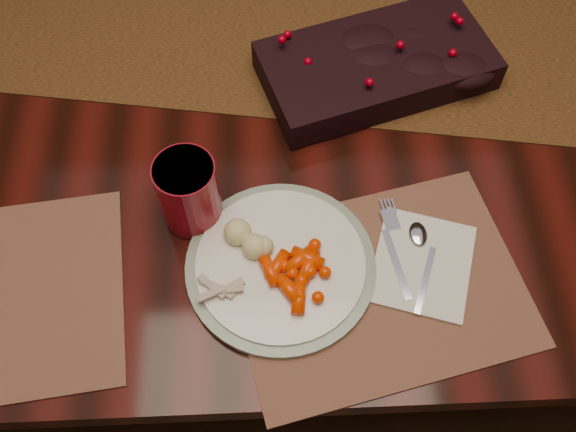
{
  "coord_description": "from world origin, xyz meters",
  "views": [
    {
      "loc": [
        -0.02,
        -0.69,
        1.58
      ],
      "look_at": [
        -0.0,
        -0.24,
        0.8
      ],
      "focal_mm": 40.0,
      "sensor_mm": 36.0,
      "label": 1
    }
  ],
  "objects_px": {
    "baby_carrots": "(283,282)",
    "red_cup": "(189,193)",
    "placemat_main": "(378,287)",
    "napkin": "(422,264)",
    "turkey_shreds": "(222,291)",
    "dining_table": "(284,217)",
    "mashed_potatoes": "(252,231)",
    "centerpiece": "(377,62)",
    "dinner_plate": "(281,265)"
  },
  "relations": [
    {
      "from": "mashed_potatoes",
      "to": "turkey_shreds",
      "type": "bearing_deg",
      "value": -117.36
    },
    {
      "from": "mashed_potatoes",
      "to": "napkin",
      "type": "distance_m",
      "value": 0.25
    },
    {
      "from": "centerpiece",
      "to": "turkey_shreds",
      "type": "height_order",
      "value": "centerpiece"
    },
    {
      "from": "mashed_potatoes",
      "to": "turkey_shreds",
      "type": "xyz_separation_m",
      "value": [
        -0.04,
        -0.08,
        -0.01
      ]
    },
    {
      "from": "dining_table",
      "to": "centerpiece",
      "type": "height_order",
      "value": "centerpiece"
    },
    {
      "from": "napkin",
      "to": "mashed_potatoes",
      "type": "bearing_deg",
      "value": -172.72
    },
    {
      "from": "dining_table",
      "to": "baby_carrots",
      "type": "xyz_separation_m",
      "value": [
        -0.01,
        -0.33,
        0.4
      ]
    },
    {
      "from": "dinner_plate",
      "to": "red_cup",
      "type": "distance_m",
      "value": 0.17
    },
    {
      "from": "dining_table",
      "to": "turkey_shreds",
      "type": "distance_m",
      "value": 0.54
    },
    {
      "from": "centerpiece",
      "to": "mashed_potatoes",
      "type": "relative_size",
      "value": 4.78
    },
    {
      "from": "turkey_shreds",
      "to": "dinner_plate",
      "type": "bearing_deg",
      "value": 28.22
    },
    {
      "from": "dining_table",
      "to": "placemat_main",
      "type": "relative_size",
      "value": 4.5
    },
    {
      "from": "baby_carrots",
      "to": "napkin",
      "type": "distance_m",
      "value": 0.2
    },
    {
      "from": "baby_carrots",
      "to": "mashed_potatoes",
      "type": "height_order",
      "value": "mashed_potatoes"
    },
    {
      "from": "mashed_potatoes",
      "to": "napkin",
      "type": "xyz_separation_m",
      "value": [
        0.24,
        -0.04,
        -0.03
      ]
    },
    {
      "from": "dining_table",
      "to": "centerpiece",
      "type": "distance_m",
      "value": 0.45
    },
    {
      "from": "mashed_potatoes",
      "to": "napkin",
      "type": "relative_size",
      "value": 0.5
    },
    {
      "from": "centerpiece",
      "to": "mashed_potatoes",
      "type": "xyz_separation_m",
      "value": [
        -0.21,
        -0.31,
        0.0
      ]
    },
    {
      "from": "baby_carrots",
      "to": "turkey_shreds",
      "type": "distance_m",
      "value": 0.08
    },
    {
      "from": "placemat_main",
      "to": "turkey_shreds",
      "type": "height_order",
      "value": "turkey_shreds"
    },
    {
      "from": "dinner_plate",
      "to": "napkin",
      "type": "relative_size",
      "value": 1.74
    },
    {
      "from": "placemat_main",
      "to": "napkin",
      "type": "relative_size",
      "value": 2.57
    },
    {
      "from": "dining_table",
      "to": "baby_carrots",
      "type": "height_order",
      "value": "baby_carrots"
    },
    {
      "from": "placemat_main",
      "to": "red_cup",
      "type": "relative_size",
      "value": 3.35
    },
    {
      "from": "dinner_plate",
      "to": "mashed_potatoes",
      "type": "distance_m",
      "value": 0.06
    },
    {
      "from": "dinner_plate",
      "to": "centerpiece",
      "type": "bearing_deg",
      "value": 63.82
    },
    {
      "from": "dining_table",
      "to": "baby_carrots",
      "type": "distance_m",
      "value": 0.52
    },
    {
      "from": "turkey_shreds",
      "to": "napkin",
      "type": "xyz_separation_m",
      "value": [
        0.28,
        0.04,
        -0.02
      ]
    },
    {
      "from": "turkey_shreds",
      "to": "red_cup",
      "type": "height_order",
      "value": "red_cup"
    },
    {
      "from": "dinner_plate",
      "to": "baby_carrots",
      "type": "relative_size",
      "value": 2.62
    },
    {
      "from": "centerpiece",
      "to": "placemat_main",
      "type": "relative_size",
      "value": 0.93
    },
    {
      "from": "baby_carrots",
      "to": "turkey_shreds",
      "type": "xyz_separation_m",
      "value": [
        -0.08,
        -0.01,
        -0.0
      ]
    },
    {
      "from": "turkey_shreds",
      "to": "baby_carrots",
      "type": "bearing_deg",
      "value": 6.27
    },
    {
      "from": "centerpiece",
      "to": "placemat_main",
      "type": "bearing_deg",
      "value": -95.35
    },
    {
      "from": "centerpiece",
      "to": "turkey_shreds",
      "type": "bearing_deg",
      "value": -122.77
    },
    {
      "from": "baby_carrots",
      "to": "red_cup",
      "type": "bearing_deg",
      "value": 134.92
    },
    {
      "from": "red_cup",
      "to": "turkey_shreds",
      "type": "bearing_deg",
      "value": -72.0
    },
    {
      "from": "baby_carrots",
      "to": "napkin",
      "type": "bearing_deg",
      "value": 8.61
    },
    {
      "from": "centerpiece",
      "to": "napkin",
      "type": "relative_size",
      "value": 2.4
    },
    {
      "from": "placemat_main",
      "to": "mashed_potatoes",
      "type": "distance_m",
      "value": 0.19
    },
    {
      "from": "turkey_shreds",
      "to": "placemat_main",
      "type": "bearing_deg",
      "value": 2.24
    },
    {
      "from": "dining_table",
      "to": "centerpiece",
      "type": "bearing_deg",
      "value": 18.09
    },
    {
      "from": "placemat_main",
      "to": "centerpiece",
      "type": "bearing_deg",
      "value": 71.64
    },
    {
      "from": "centerpiece",
      "to": "placemat_main",
      "type": "height_order",
      "value": "centerpiece"
    },
    {
      "from": "mashed_potatoes",
      "to": "red_cup",
      "type": "distance_m",
      "value": 0.11
    },
    {
      "from": "dining_table",
      "to": "red_cup",
      "type": "height_order",
      "value": "red_cup"
    },
    {
      "from": "placemat_main",
      "to": "dinner_plate",
      "type": "xyz_separation_m",
      "value": [
        -0.14,
        0.04,
        0.01
      ]
    },
    {
      "from": "napkin",
      "to": "turkey_shreds",
      "type": "bearing_deg",
      "value": -154.27
    },
    {
      "from": "placemat_main",
      "to": "baby_carrots",
      "type": "height_order",
      "value": "baby_carrots"
    },
    {
      "from": "red_cup",
      "to": "placemat_main",
      "type": "bearing_deg",
      "value": -26.12
    }
  ]
}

